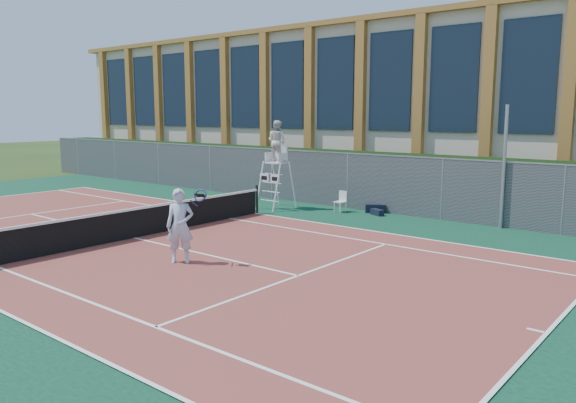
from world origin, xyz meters
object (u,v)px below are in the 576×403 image
Objects in this scene: steel_pole at (504,167)px; plastic_chair at (341,200)px; umpire_chair at (277,144)px; tennis_player at (180,226)px.

steel_pole is 6.09m from plastic_chair.
umpire_chair is at bearing -168.84° from steel_pole.
plastic_chair is 8.93m from tennis_player.
tennis_player is at bearing -66.01° from umpire_chair.
tennis_player is (3.55, -7.99, -1.62)m from umpire_chair.
umpire_chair reaches higher than plastic_chair.
steel_pole reaches higher than tennis_player.
plastic_chair is at bearing -172.40° from steel_pole.
tennis_player is (1.02, -8.86, 0.50)m from plastic_chair.
umpire_chair is 8.89m from tennis_player.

